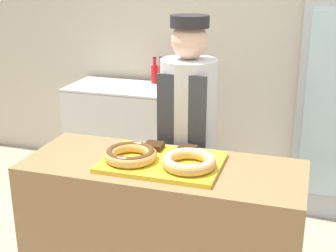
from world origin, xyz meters
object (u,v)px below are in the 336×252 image
brownie_back_left (154,146)px  chest_freezer (125,131)px  brownie_back_right (187,150)px  donut_chocolate_glaze (131,154)px  bottle_red (161,75)px  serving_tray (162,162)px  donut_light_glaze (189,161)px  baker_person (187,142)px  bottle_red_b (155,73)px

brownie_back_left → chest_freezer: brownie_back_left is taller
brownie_back_right → donut_chocolate_glaze: bearing=-143.1°
bottle_red → serving_tray: bearing=-71.4°
donut_chocolate_glaze → bottle_red: 1.99m
donut_light_glaze → donut_chocolate_glaze: bearing=180.0°
chest_freezer → bottle_red: (0.33, 0.13, 0.55)m
baker_person → bottle_red_b: size_ratio=6.71×
serving_tray → brownie_back_right: (0.10, 0.14, 0.03)m
serving_tray → brownie_back_left: brownie_back_left is taller
brownie_back_right → serving_tray: bearing=-124.1°
serving_tray → brownie_back_right: brownie_back_right is taller
donut_light_glaze → brownie_back_right: donut_light_glaze is taller
donut_light_glaze → chest_freezer: (-1.12, 1.80, -0.56)m
donut_light_glaze → bottle_red_b: 2.20m
donut_light_glaze → baker_person: size_ratio=0.17×
brownie_back_left → chest_freezer: (-0.87, 1.61, -0.54)m
baker_person → bottle_red: size_ratio=6.16×
chest_freezer → bottle_red_b: 0.62m
baker_person → bottle_red_b: baker_person is taller
donut_light_glaze → brownie_back_right: 0.20m
donut_chocolate_glaze → brownie_back_right: donut_chocolate_glaze is taller
brownie_back_right → baker_person: (-0.10, 0.37, -0.10)m
serving_tray → chest_freezer: bearing=118.7°
serving_tray → brownie_back_left: size_ratio=6.24×
brownie_back_right → chest_freezer: size_ratio=0.10×
brownie_back_left → bottle_red: bottle_red is taller
donut_chocolate_glaze → baker_person: (0.15, 0.56, -0.12)m
brownie_back_left → baker_person: (0.09, 0.37, -0.10)m
chest_freezer → bottle_red_b: (0.23, 0.21, 0.54)m
baker_person → bottle_red: (-0.63, 1.37, 0.11)m
chest_freezer → brownie_back_right: bearing=-56.8°
serving_tray → baker_person: (-0.00, 0.51, -0.07)m
donut_chocolate_glaze → brownie_back_right: (0.25, 0.19, -0.02)m
bottle_red_b → donut_chocolate_glaze: bearing=-74.3°
donut_light_glaze → brownie_back_left: (-0.25, 0.19, -0.02)m
brownie_back_left → bottle_red: bearing=107.1°
bottle_red → bottle_red_b: 0.13m
serving_tray → baker_person: 0.52m
donut_light_glaze → chest_freezer: 2.19m
brownie_back_left → bottle_red: size_ratio=0.37×
brownie_back_right → baker_person: 0.40m
brownie_back_right → chest_freezer: brownie_back_right is taller
bottle_red → chest_freezer: bearing=-158.8°
brownie_back_right → brownie_back_left: bearing=180.0°
chest_freezer → baker_person: bearing=-52.5°
serving_tray → bottle_red_b: 2.10m
bottle_red → brownie_back_left: bearing=-72.9°
serving_tray → brownie_back_left: bearing=124.1°
serving_tray → brownie_back_left: (-0.10, 0.14, 0.03)m
chest_freezer → bottle_red: bearing=21.2°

